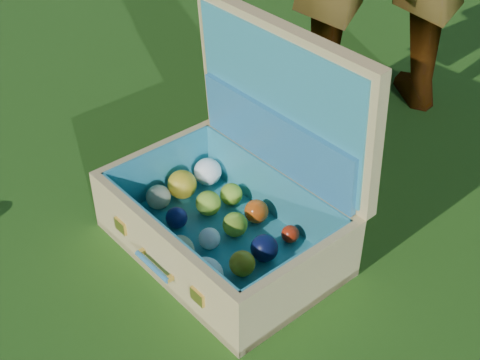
% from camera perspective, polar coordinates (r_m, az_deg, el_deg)
% --- Properties ---
extents(ground, '(60.00, 60.00, 0.00)m').
position_cam_1_polar(ground, '(1.56, -11.53, -7.09)').
color(ground, '#215114').
rests_on(ground, ground).
extents(suitcase, '(0.60, 0.49, 0.51)m').
position_cam_1_polar(suitcase, '(1.50, 0.07, -0.83)').
color(suitcase, '#D9BC74').
rests_on(suitcase, ground).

